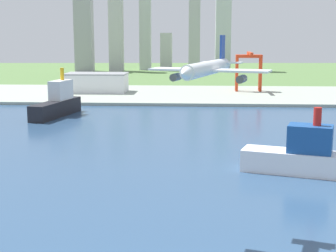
% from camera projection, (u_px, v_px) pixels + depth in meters
% --- Properties ---
extents(ground_plane, '(2400.00, 2400.00, 0.00)m').
position_uv_depth(ground_plane, '(143.00, 137.00, 279.93)').
color(ground_plane, '#53763F').
extents(water_bay, '(840.00, 360.00, 0.15)m').
position_uv_depth(water_bay, '(128.00, 164.00, 220.97)').
color(water_bay, '#2D4C70').
rests_on(water_bay, ground).
extents(industrial_pier, '(840.00, 140.00, 2.50)m').
position_uv_depth(industrial_pier, '(165.00, 94.00, 466.34)').
color(industrial_pier, '#97A294').
rests_on(industrial_pier, ground).
extents(airplane_landing, '(31.84, 37.41, 11.79)m').
position_uv_depth(airplane_landing, '(207.00, 69.00, 128.42)').
color(airplane_landing, white).
extents(ferry_boat, '(49.14, 26.58, 27.24)m').
position_uv_depth(ferry_boat, '(304.00, 156.00, 203.93)').
color(ferry_boat, white).
rests_on(ferry_boat, water_bay).
extents(cargo_ship, '(22.16, 57.99, 32.53)m').
position_uv_depth(cargo_ship, '(57.00, 103.00, 348.85)').
color(cargo_ship, black).
rests_on(cargo_ship, water_bay).
extents(port_crane_red, '(24.47, 35.29, 36.98)m').
position_uv_depth(port_crane_red, '(249.00, 63.00, 476.29)').
color(port_crane_red, red).
rests_on(port_crane_red, industrial_pier).
extents(warehouse_main, '(56.61, 32.75, 17.72)m').
position_uv_depth(warehouse_main, '(97.00, 83.00, 472.89)').
color(warehouse_main, white).
rests_on(warehouse_main, industrial_pier).
extents(distant_skyline, '(236.54, 65.44, 155.45)m').
position_uv_depth(distant_skyline, '(158.00, 28.00, 780.35)').
color(distant_skyline, '#9C9BA5').
rests_on(distant_skyline, ground).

